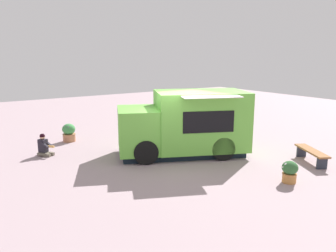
% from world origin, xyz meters
% --- Properties ---
extents(ground_plane, '(40.00, 40.00, 0.00)m').
position_xyz_m(ground_plane, '(0.00, 0.00, 0.00)').
color(ground_plane, '#A48C93').
extents(food_truck, '(5.08, 4.04, 2.36)m').
position_xyz_m(food_truck, '(-0.47, -0.69, 1.12)').
color(food_truck, '#69BF42').
rests_on(food_truck, ground_plane).
extents(person_customer, '(0.67, 0.75, 0.83)m').
position_xyz_m(person_customer, '(3.97, -3.51, 0.30)').
color(person_customer, '#6B6154').
rests_on(person_customer, ground_plane).
extents(planter_flowering_near, '(0.46, 0.46, 0.65)m').
position_xyz_m(planter_flowering_near, '(-1.30, 3.25, 0.34)').
color(planter_flowering_near, '#BE7F41').
rests_on(planter_flowering_near, ground_plane).
extents(planter_flowering_far, '(0.55, 0.55, 0.77)m').
position_xyz_m(planter_flowering_far, '(2.55, -5.03, 0.39)').
color(planter_flowering_far, '#B37250').
rests_on(planter_flowering_far, ground_plane).
extents(plaza_bench, '(1.15, 1.68, 0.45)m').
position_xyz_m(plaza_bench, '(-3.49, 2.52, 0.34)').
color(plaza_bench, '#966036').
rests_on(plaza_bench, ground_plane).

